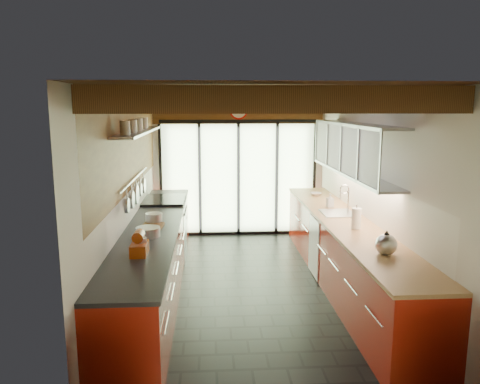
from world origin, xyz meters
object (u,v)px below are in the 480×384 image
(kettle, at_px, (386,243))
(bowl, at_px, (316,194))
(paper_towel, at_px, (356,219))
(stand_mixer, at_px, (139,245))
(soap_bottle, at_px, (330,200))

(kettle, bearing_deg, bowl, 90.00)
(paper_towel, bearing_deg, kettle, -90.00)
(stand_mixer, xyz_separation_m, kettle, (2.54, -0.15, 0.01))
(kettle, height_order, bowl, kettle)
(paper_towel, xyz_separation_m, soap_bottle, (0.00, 1.27, -0.03))
(paper_towel, height_order, bowl, paper_towel)
(paper_towel, relative_size, bowl, 1.64)
(paper_towel, distance_m, bowl, 2.23)
(stand_mixer, height_order, paper_towel, paper_towel)
(soap_bottle, bearing_deg, stand_mixer, -140.13)
(soap_bottle, bearing_deg, kettle, -90.00)
(paper_towel, bearing_deg, soap_bottle, 90.00)
(stand_mixer, xyz_separation_m, paper_towel, (2.54, 0.85, 0.03))
(paper_towel, distance_m, soap_bottle, 1.27)
(stand_mixer, distance_m, bowl, 3.99)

